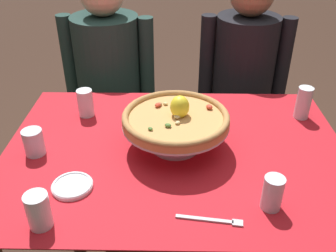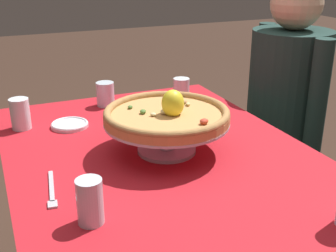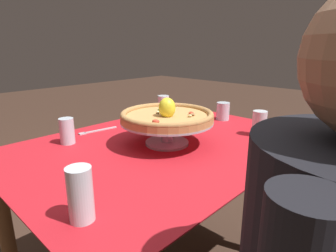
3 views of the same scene
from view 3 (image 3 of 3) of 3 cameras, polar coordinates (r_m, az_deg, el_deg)
dining_table at (r=1.28m, az=-0.95°, el=-7.88°), size 1.29×0.93×0.75m
pizza_stand at (r=1.20m, az=-0.32°, el=-0.31°), size 0.39×0.39×0.11m
pizza at (r=1.18m, az=-0.31°, el=2.12°), size 0.39×0.39×0.10m
water_glass_front_left at (r=1.75m, az=-0.94°, el=4.09°), size 0.07×0.07×0.11m
water_glass_side_left at (r=1.63m, az=11.04°, el=2.77°), size 0.07×0.07×0.10m
water_glass_back_left at (r=1.39m, az=17.96°, el=0.18°), size 0.07×0.07×0.12m
water_glass_back_right at (r=0.73m, az=-17.23°, el=-13.75°), size 0.06×0.06×0.14m
water_glass_front_right at (r=1.29m, az=-19.74°, el=-1.19°), size 0.06×0.06×0.11m
side_plate at (r=1.61m, az=1.90°, el=1.60°), size 0.13×0.13×0.02m
dinner_fork at (r=1.44m, az=-14.36°, el=-0.97°), size 0.20×0.04×0.01m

